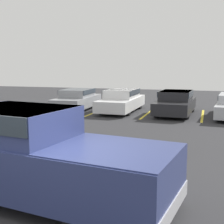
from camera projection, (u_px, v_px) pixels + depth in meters
name	position (u px, v px, depth m)	size (l,w,h in m)	color
ground_plane	(55.00, 215.00, 5.57)	(60.00, 60.00, 0.00)	#2D2D30
stall_stripe_a	(54.00, 109.00, 19.25)	(0.12, 4.39, 0.01)	yellow
stall_stripe_b	(99.00, 111.00, 18.38)	(0.12, 4.39, 0.01)	yellow
stall_stripe_c	(148.00, 113.00, 17.52)	(0.12, 4.39, 0.01)	yellow
stall_stripe_d	(203.00, 116.00, 16.65)	(0.12, 4.39, 0.01)	yellow
pickup_truck	(30.00, 154.00, 6.17)	(6.05, 2.71, 1.82)	navy
parked_sedan_a	(77.00, 99.00, 18.83)	(1.93, 4.56, 1.24)	gray
parked_sedan_b	(122.00, 100.00, 18.15)	(1.81, 4.78, 1.28)	silver
parked_sedan_c	(176.00, 102.00, 17.02)	(1.99, 4.51, 1.28)	#232326
wheel_stop_curb	(176.00, 107.00, 19.74)	(2.00, 0.20, 0.14)	#B7B2A8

